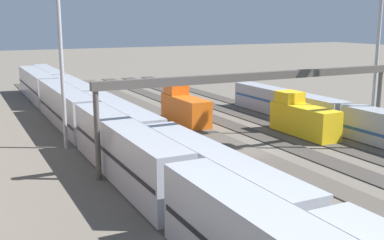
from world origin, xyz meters
TOP-DOWN VIEW (x-y plane):
  - ground_plane at (0.00, 0.00)m, footprint 400.00×400.00m
  - track_bed_0 at (0.00, -15.00)m, footprint 140.00×2.80m
  - track_bed_1 at (0.00, -10.00)m, footprint 140.00×2.80m
  - track_bed_2 at (0.00, -5.00)m, footprint 140.00×2.80m
  - track_bed_3 at (0.00, 0.00)m, footprint 140.00×2.80m
  - track_bed_4 at (0.00, 5.00)m, footprint 140.00×2.80m
  - track_bed_5 at (0.00, 10.00)m, footprint 140.00×2.80m
  - track_bed_6 at (0.00, 15.00)m, footprint 140.00×2.80m
  - train_on_track_6 at (-2.05, 15.00)m, footprint 119.80×3.06m
  - train_on_track_3 at (16.51, 0.00)m, footprint 10.00×3.00m
  - train_on_track_5 at (3.69, 10.00)m, footprint 139.00×3.00m
  - train_on_track_1 at (3.74, -10.00)m, footprint 10.00×3.00m
  - signal_gantry at (-1.36, 0.00)m, footprint 0.70×35.00m

SIDE VIEW (x-z plane):
  - ground_plane at x=0.00m, z-range 0.00..0.00m
  - track_bed_0 at x=0.00m, z-range 0.00..0.12m
  - track_bed_1 at x=0.00m, z-range 0.00..0.12m
  - track_bed_2 at x=0.00m, z-range 0.00..0.12m
  - track_bed_3 at x=0.00m, z-range 0.00..0.12m
  - track_bed_4 at x=0.00m, z-range 0.00..0.12m
  - track_bed_5 at x=0.00m, z-range 0.00..0.12m
  - track_bed_6 at x=0.00m, z-range 0.00..0.12m
  - train_on_track_5 at x=3.69m, z-range -0.13..4.27m
  - train_on_track_3 at x=16.51m, z-range -0.34..4.66m
  - train_on_track_1 at x=3.74m, z-range -0.34..4.66m
  - train_on_track_6 at x=-2.05m, z-range 0.10..5.10m
  - signal_gantry at x=-1.36m, z-range 3.25..12.05m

